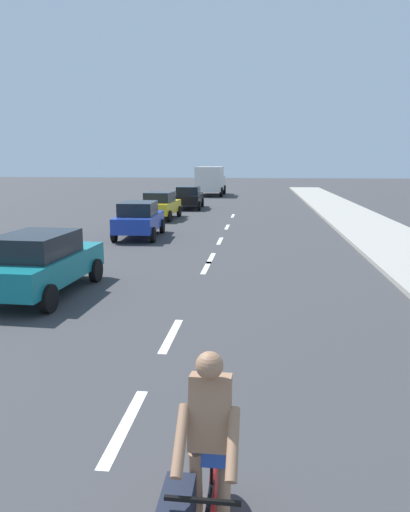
{
  "coord_description": "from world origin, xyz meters",
  "views": [
    {
      "loc": [
        1.63,
        1.75,
        3.27
      ],
      "look_at": [
        0.38,
        12.47,
        1.1
      ],
      "focal_mm": 33.0,
      "sensor_mm": 36.0,
      "label": 1
    }
  ],
  "objects_px": {
    "parked_car_blue": "(139,219)",
    "parked_car_yellow": "(161,205)",
    "delivery_truck": "(211,180)",
    "cyclist": "(203,470)",
    "parked_car_teal": "(40,262)",
    "parked_car_black": "(189,197)"
  },
  "relations": [
    {
      "from": "cyclist",
      "to": "parked_car_yellow",
      "type": "xyz_separation_m",
      "value": [
        -5.28,
        23.32,
        0.0
      ]
    },
    {
      "from": "parked_car_blue",
      "to": "delivery_truck",
      "type": "relative_size",
      "value": 0.63
    },
    {
      "from": "cyclist",
      "to": "parked_car_blue",
      "type": "xyz_separation_m",
      "value": [
        -4.81,
        16.61,
        0.0
      ]
    },
    {
      "from": "parked_car_teal",
      "to": "parked_car_yellow",
      "type": "height_order",
      "value": "same"
    },
    {
      "from": "parked_car_black",
      "to": "delivery_truck",
      "type": "distance_m",
      "value": 13.36
    },
    {
      "from": "cyclist",
      "to": "parked_car_teal",
      "type": "height_order",
      "value": "cyclist"
    },
    {
      "from": "parked_car_blue",
      "to": "parked_car_yellow",
      "type": "height_order",
      "value": "same"
    },
    {
      "from": "cyclist",
      "to": "parked_car_blue",
      "type": "bearing_deg",
      "value": -73.89
    },
    {
      "from": "parked_car_teal",
      "to": "parked_car_black",
      "type": "height_order",
      "value": "same"
    },
    {
      "from": "parked_car_blue",
      "to": "parked_car_yellow",
      "type": "relative_size",
      "value": 1.01
    },
    {
      "from": "parked_car_blue",
      "to": "parked_car_yellow",
      "type": "distance_m",
      "value": 6.73
    },
    {
      "from": "parked_car_blue",
      "to": "parked_car_black",
      "type": "height_order",
      "value": "same"
    },
    {
      "from": "cyclist",
      "to": "parked_car_yellow",
      "type": "relative_size",
      "value": 0.47
    },
    {
      "from": "parked_car_teal",
      "to": "parked_car_black",
      "type": "distance_m",
      "value": 22.23
    },
    {
      "from": "parked_car_black",
      "to": "parked_car_blue",
      "type": "bearing_deg",
      "value": -93.25
    },
    {
      "from": "parked_car_teal",
      "to": "parked_car_black",
      "type": "bearing_deg",
      "value": 91.01
    },
    {
      "from": "cyclist",
      "to": "parked_car_yellow",
      "type": "bearing_deg",
      "value": -77.3
    },
    {
      "from": "parked_car_teal",
      "to": "parked_car_yellow",
      "type": "bearing_deg",
      "value": 93.12
    },
    {
      "from": "parked_car_teal",
      "to": "parked_car_black",
      "type": "relative_size",
      "value": 1.0
    },
    {
      "from": "parked_car_blue",
      "to": "parked_car_teal",
      "type": "bearing_deg",
      "value": -94.15
    },
    {
      "from": "cyclist",
      "to": "parked_car_black",
      "type": "distance_m",
      "value": 30.04
    },
    {
      "from": "parked_car_teal",
      "to": "parked_car_blue",
      "type": "xyz_separation_m",
      "value": [
        0.14,
        9.15,
        -0.0
      ]
    }
  ]
}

